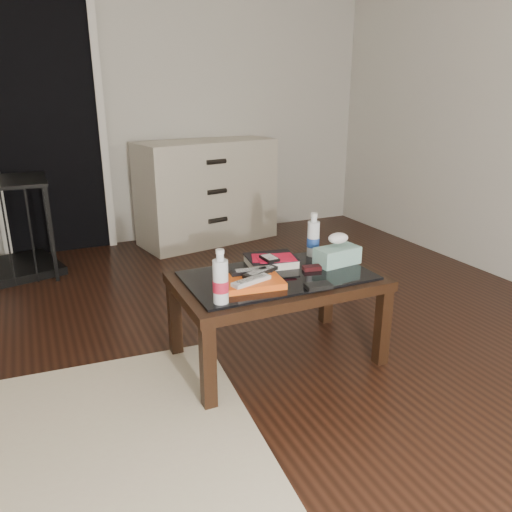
{
  "coord_description": "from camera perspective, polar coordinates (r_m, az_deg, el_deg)",
  "views": [
    {
      "loc": [
        -0.58,
        -1.96,
        1.33
      ],
      "look_at": [
        0.38,
        0.15,
        0.55
      ],
      "focal_mm": 35.0,
      "sensor_mm": 36.0,
      "label": 1
    }
  ],
  "objects": [
    {
      "name": "doorway",
      "position": [
        4.44,
        -22.73,
        13.31
      ],
      "size": [
        0.9,
        0.08,
        2.07
      ],
      "color": "black",
      "rests_on": "ground"
    },
    {
      "name": "wallet",
      "position": [
        2.3,
        7.14,
        -3.42
      ],
      "size": [
        0.13,
        0.08,
        0.02
      ],
      "primitive_type": "cube",
      "rotation": [
        0.0,
        0.0,
        -0.11
      ],
      "color": "black",
      "rests_on": "coffee_table"
    },
    {
      "name": "textbook",
      "position": [
        2.58,
        1.73,
        -0.54
      ],
      "size": [
        0.27,
        0.23,
        0.05
      ],
      "primitive_type": "cube",
      "rotation": [
        0.0,
        0.0,
        -0.13
      ],
      "color": "black",
      "rests_on": "coffee_table"
    },
    {
      "name": "flip_phone",
      "position": [
        2.52,
        6.4,
        -1.36
      ],
      "size": [
        0.1,
        0.06,
        0.02
      ],
      "primitive_type": "cube",
      "rotation": [
        0.0,
        0.0,
        -0.19
      ],
      "color": "black",
      "rests_on": "coffee_table"
    },
    {
      "name": "water_bottle_left",
      "position": [
        2.1,
        -4.08,
        -2.34
      ],
      "size": [
        0.08,
        0.08,
        0.24
      ],
      "primitive_type": "cylinder",
      "rotation": [
        0.0,
        0.0,
        -0.18
      ],
      "color": "silver",
      "rests_on": "coffee_table"
    },
    {
      "name": "coffee_table",
      "position": [
        2.48,
        2.45,
        -3.52
      ],
      "size": [
        1.0,
        0.6,
        0.46
      ],
      "color": "black",
      "rests_on": "ground"
    },
    {
      "name": "tissue_box",
      "position": [
        2.62,
        9.26,
        0.04
      ],
      "size": [
        0.24,
        0.15,
        0.09
      ],
      "primitive_type": "cube",
      "rotation": [
        0.0,
        0.0,
        0.12
      ],
      "color": "#227C70",
      "rests_on": "coffee_table"
    },
    {
      "name": "remote_black_back",
      "position": [
        2.38,
        -0.57,
        -1.72
      ],
      "size": [
        0.2,
        0.07,
        0.02
      ],
      "primitive_type": "cube",
      "rotation": [
        0.0,
        0.0,
        -0.12
      ],
      "color": "black",
      "rests_on": "magazines"
    },
    {
      "name": "room_shell",
      "position": [
        2.06,
        -8.76,
        26.49
      ],
      "size": [
        5.0,
        5.0,
        5.0
      ],
      "color": "beige",
      "rests_on": "ground"
    },
    {
      "name": "remote_black_front",
      "position": [
        2.37,
        0.51,
        -1.8
      ],
      "size": [
        0.2,
        0.12,
        0.02
      ],
      "primitive_type": "cube",
      "rotation": [
        0.0,
        0.0,
        0.4
      ],
      "color": "black",
      "rests_on": "magazines"
    },
    {
      "name": "ground",
      "position": [
        2.44,
        -6.84,
        -14.61
      ],
      "size": [
        5.0,
        5.0,
        0.0
      ],
      "primitive_type": "plane",
      "color": "black",
      "rests_on": "ground"
    },
    {
      "name": "dresser",
      "position": [
        4.51,
        -5.62,
        7.31
      ],
      "size": [
        1.27,
        0.72,
        0.9
      ],
      "rotation": [
        0.0,
        0.0,
        0.19
      ],
      "color": "beige",
      "rests_on": "ground"
    },
    {
      "name": "ipod",
      "position": [
        2.5,
        1.55,
        -0.24
      ],
      "size": [
        0.07,
        0.11,
        0.02
      ],
      "primitive_type": "cube",
      "rotation": [
        0.0,
        0.0,
        0.06
      ],
      "color": "black",
      "rests_on": "dvd_mailers"
    },
    {
      "name": "water_bottle_right",
      "position": [
        2.71,
        6.57,
        2.46
      ],
      "size": [
        0.08,
        0.08,
        0.24
      ],
      "primitive_type": "cylinder",
      "rotation": [
        0.0,
        0.0,
        0.15
      ],
      "color": "white",
      "rests_on": "coffee_table"
    },
    {
      "name": "dvd_mailers",
      "position": [
        2.54,
        1.68,
        -0.18
      ],
      "size": [
        0.23,
        0.19,
        0.01
      ],
      "primitive_type": "cube",
      "rotation": [
        0.0,
        0.0,
        -0.37
      ],
      "color": "red",
      "rests_on": "textbook"
    },
    {
      "name": "magazines",
      "position": [
        2.32,
        -0.53,
        -2.97
      ],
      "size": [
        0.3,
        0.24,
        0.03
      ],
      "primitive_type": "cube",
      "rotation": [
        0.0,
        0.0,
        -0.12
      ],
      "color": "#F05816",
      "rests_on": "coffee_table"
    },
    {
      "name": "remote_silver",
      "position": [
        2.27,
        -0.55,
        -2.81
      ],
      "size": [
        0.21,
        0.11,
        0.02
      ],
      "primitive_type": "cube",
      "rotation": [
        0.0,
        0.0,
        0.29
      ],
      "color": "silver",
      "rests_on": "magazines"
    }
  ]
}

